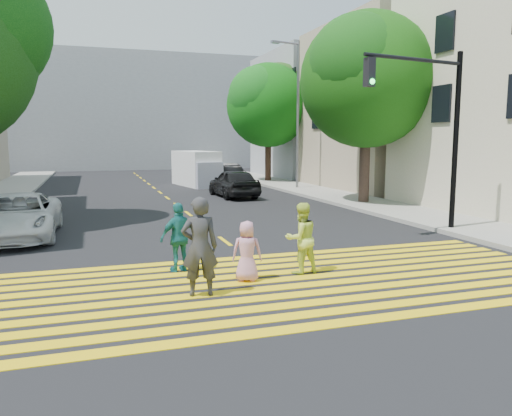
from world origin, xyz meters
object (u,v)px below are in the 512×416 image
pedestrian_child (247,251)px  dark_car_parked (228,175)px  tree_right_near (368,73)px  silver_car (196,172)px  pedestrian_woman (301,238)px  tree_right_far (269,101)px  white_van (197,170)px  dark_car_near (234,183)px  traffic_signal (433,116)px  pedestrian_extra (179,237)px  pedestrian_man (200,247)px  white_sedan (18,216)px

pedestrian_child → dark_car_parked: dark_car_parked is taller
tree_right_near → silver_car: bearing=106.8°
pedestrian_woman → tree_right_far: bearing=-115.0°
tree_right_near → white_van: tree_right_near is taller
pedestrian_child → dark_car_parked: 23.00m
dark_car_near → traffic_signal: traffic_signal is taller
traffic_signal → tree_right_near: bearing=65.3°
tree_right_far → pedestrian_extra: bearing=-114.3°
dark_car_near → silver_car: 11.15m
pedestrian_extra → silver_car: size_ratio=0.33×
pedestrian_man → pedestrian_woman: pedestrian_man is taller
pedestrian_extra → white_van: size_ratio=0.31×
dark_car_near → traffic_signal: size_ratio=0.77×
pedestrian_man → pedestrian_woman: 2.71m
tree_right_far → white_sedan: 23.16m
white_van → pedestrian_child: bearing=-108.6°
pedestrian_child → pedestrian_extra: 1.77m
pedestrian_man → pedestrian_child: (1.17, 0.69, -0.32)m
pedestrian_child → white_van: size_ratio=0.26×
tree_right_far → silver_car: (-4.83, 2.65, -5.10)m
pedestrian_child → silver_car: bearing=-79.6°
white_sedan → dark_car_near: size_ratio=1.11×
pedestrian_child → dark_car_near: bearing=-85.1°
pedestrian_man → pedestrian_woman: (2.54, 0.94, -0.17)m
pedestrian_man → white_van: bearing=-94.0°
tree_right_far → dark_car_parked: size_ratio=1.93×
silver_car → dark_car_parked: dark_car_parked is taller
tree_right_near → pedestrian_man: tree_right_near is taller
pedestrian_man → pedestrian_extra: (-0.07, 1.94, -0.17)m
tree_right_near → white_sedan: (-14.46, -3.95, -5.39)m
tree_right_far → white_sedan: bearing=-129.7°
pedestrian_child → tree_right_far: bearing=-91.2°
pedestrian_child → silver_car: silver_car is taller
pedestrian_extra → white_sedan: bearing=-69.7°
pedestrian_child → pedestrian_extra: (-1.24, 1.25, 0.15)m
pedestrian_child → dark_car_parked: size_ratio=0.30×
pedestrian_woman → white_van: (2.22, 22.55, 0.28)m
pedestrian_child → traffic_signal: traffic_signal is taller
white_sedan → pedestrian_man: bearing=-60.2°
silver_car → dark_car_near: bearing=96.0°
tree_right_far → pedestrian_child: size_ratio=6.53×
white_sedan → dark_car_parked: dark_car_parked is taller
silver_car → white_van: (-0.69, -4.00, 0.38)m
pedestrian_man → pedestrian_child: 1.40m
silver_car → traffic_signal: bearing=103.9°
tree_right_far → pedestrian_child: (-9.11, -24.14, -5.15)m
dark_car_parked → white_sedan: bearing=-131.8°
tree_right_near → dark_car_near: size_ratio=2.01×
pedestrian_man → dark_car_near: 17.16m
pedestrian_man → pedestrian_extra: pedestrian_man is taller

